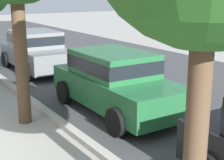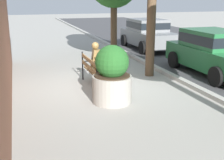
# 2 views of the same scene
# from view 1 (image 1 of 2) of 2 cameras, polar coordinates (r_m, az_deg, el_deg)

# --- Properties ---
(street_surface) EXTENTS (60.00, 9.00, 0.01)m
(street_surface) POSITION_cam_1_polar(r_m,az_deg,el_deg) (10.72, 14.67, -2.37)
(street_surface) COLOR #424244
(street_surface) RESTS_ON ground
(curb_stone) EXTENTS (60.00, 0.20, 0.12)m
(curb_stone) POSITION_cam_1_polar(r_m,az_deg,el_deg) (8.08, -8.26, -7.23)
(curb_stone) COLOR #B2AFA8
(curb_stone) RESTS_ON ground
(parked_car_grey) EXTENTS (4.12, 1.95, 1.56)m
(parked_car_grey) POSITION_cam_1_polar(r_m,az_deg,el_deg) (13.71, -12.54, 4.99)
(parked_car_grey) COLOR slate
(parked_car_grey) RESTS_ON ground
(parked_car_green) EXTENTS (4.12, 1.95, 1.56)m
(parked_car_green) POSITION_cam_1_polar(r_m,az_deg,el_deg) (8.78, 0.52, 0.05)
(parked_car_green) COLOR #236638
(parked_car_green) RESTS_ON ground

